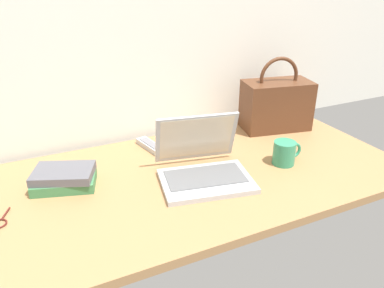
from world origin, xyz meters
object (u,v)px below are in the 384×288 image
Objects in this scene: laptop at (203,165)px; coffee_mug at (285,152)px; remote_control_near at (150,146)px; book_stack at (64,178)px; handbag at (276,104)px; remote_control_far at (205,138)px.

coffee_mug is at bearing -7.62° from laptop.
laptop is 2.14× the size of remote_control_near.
remote_control_near is 0.71× the size of book_stack.
laptop reaches higher than coffee_mug.
book_stack is at bearing -173.01° from handbag.
laptop is at bearing -17.61° from book_stack.
remote_control_near is at bearing 106.87° from laptop.
remote_control_near is 0.24m from remote_control_far.
book_stack is (-0.78, 0.19, -0.01)m from coffee_mug.
remote_control_near is (-0.42, 0.34, -0.03)m from coffee_mug.
coffee_mug is 0.80m from book_stack.
remote_control_far is (0.15, 0.27, -0.03)m from laptop.
remote_control_far is at bearing 11.78° from book_stack.
handbag is (0.36, -0.01, 0.10)m from remote_control_far.
handbag reaches higher than remote_control_near.
laptop is 1.07× the size of handbag.
laptop is 0.33m from coffee_mug.
book_stack is at bearing 166.46° from coffee_mug.
remote_control_near is 1.00× the size of remote_control_far.
remote_control_near and remote_control_far have the same top height.
coffee_mug is 0.52× the size of book_stack.
remote_control_far is 0.50× the size of handbag.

